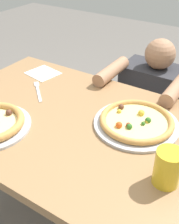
% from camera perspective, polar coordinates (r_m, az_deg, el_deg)
% --- Properties ---
extents(dining_table, '(1.30, 0.81, 0.75)m').
position_cam_1_polar(dining_table, '(1.24, -2.62, -6.09)').
color(dining_table, '#936D47').
rests_on(dining_table, ground).
extents(pizza_far, '(0.35, 0.35, 0.04)m').
position_cam_1_polar(pizza_far, '(1.16, 9.56, -1.97)').
color(pizza_far, '#B7B7BC').
rests_on(pizza_far, dining_table).
extents(drink_cup_colored, '(0.09, 0.09, 0.13)m').
position_cam_1_polar(drink_cup_colored, '(0.91, 15.69, -10.90)').
color(drink_cup_colored, gold).
rests_on(drink_cup_colored, dining_table).
extents(paper_napkin, '(0.18, 0.17, 0.00)m').
position_cam_1_polar(paper_napkin, '(1.58, -9.49, 7.84)').
color(paper_napkin, white).
rests_on(paper_napkin, dining_table).
extents(fork, '(0.16, 0.15, 0.00)m').
position_cam_1_polar(fork, '(1.41, -10.50, 4.38)').
color(fork, silver).
rests_on(fork, dining_table).
extents(diner_seated, '(0.42, 0.53, 0.93)m').
position_cam_1_polar(diner_seated, '(1.82, 12.30, -1.24)').
color(diner_seated, '#333847').
rests_on(diner_seated, ground).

